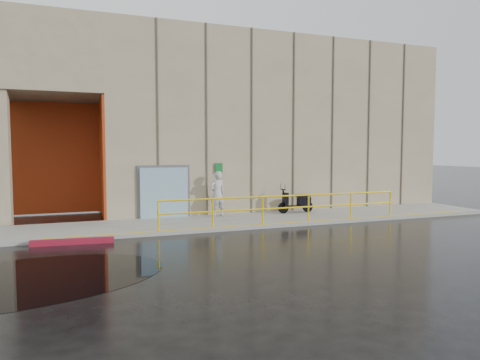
{
  "coord_description": "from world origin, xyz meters",
  "views": [
    {
      "loc": [
        -2.83,
        -11.09,
        2.85
      ],
      "look_at": [
        2.36,
        3.0,
        1.8
      ],
      "focal_mm": 32.0,
      "sensor_mm": 36.0,
      "label": 1
    }
  ],
  "objects": [
    {
      "name": "ground",
      "position": [
        0.0,
        0.0,
        0.0
      ],
      "size": [
        120.0,
        120.0,
        0.0
      ],
      "primitive_type": "plane",
      "color": "black",
      "rests_on": "ground"
    },
    {
      "name": "sidewalk",
      "position": [
        4.0,
        4.5,
        0.07
      ],
      "size": [
        20.0,
        3.0,
        0.15
      ],
      "primitive_type": "cube",
      "color": "gray",
      "rests_on": "ground"
    },
    {
      "name": "building",
      "position": [
        5.1,
        10.98,
        4.21
      ],
      "size": [
        20.0,
        10.17,
        8.0
      ],
      "color": "gray",
      "rests_on": "ground"
    },
    {
      "name": "guardrail",
      "position": [
        4.25,
        3.15,
        0.68
      ],
      "size": [
        9.56,
        0.06,
        1.03
      ],
      "color": "yellow",
      "rests_on": "sidewalk"
    },
    {
      "name": "person",
      "position": [
        2.29,
        5.47,
        1.07
      ],
      "size": [
        0.75,
        0.57,
        1.85
      ],
      "primitive_type": "imported",
      "rotation": [
        0.0,
        0.0,
        3.35
      ],
      "color": "#B1B0B6",
      "rests_on": "sidewalk"
    },
    {
      "name": "scooter",
      "position": [
        5.79,
        5.28,
        0.87
      ],
      "size": [
        1.64,
        0.54,
        1.26
      ],
      "rotation": [
        0.0,
        0.0,
        -0.01
      ],
      "color": "black",
      "rests_on": "sidewalk"
    },
    {
      "name": "red_curb",
      "position": [
        -3.17,
        2.61,
        0.09
      ],
      "size": [
        2.41,
        0.41,
        0.18
      ],
      "primitive_type": "cube",
      "rotation": [
        0.0,
        0.0,
        -0.09
      ],
      "color": "maroon",
      "rests_on": "ground"
    },
    {
      "name": "puddle",
      "position": [
        -4.27,
        -0.83,
        0.0
      ],
      "size": [
        7.11,
        5.04,
        0.01
      ],
      "primitive_type": "cube",
      "rotation": [
        0.0,
        0.0,
        0.16
      ],
      "color": "black",
      "rests_on": "ground"
    }
  ]
}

